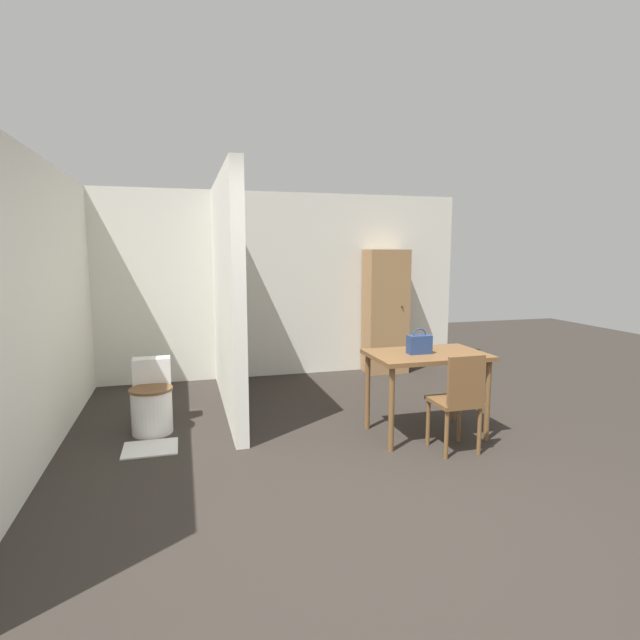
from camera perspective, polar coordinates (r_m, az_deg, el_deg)
name	(u,v)px	position (r m, az deg, el deg)	size (l,w,h in m)	color
ground_plane	(383,531)	(3.37, 7.19, -22.81)	(16.00, 16.00, 0.00)	#2D2823
wall_back	(268,285)	(6.87, -5.92, 3.96)	(5.48, 0.12, 2.50)	silver
wall_left	(41,306)	(4.84, -29.26, 1.36)	(0.12, 5.04, 2.50)	silver
partition_wall	(227,295)	(5.48, -10.63, 2.88)	(0.12, 2.52, 2.50)	silver
dining_table	(427,363)	(4.74, 12.08, -4.86)	(1.06, 0.69, 0.78)	brown
wooden_chair	(458,399)	(4.43, 15.52, -8.69)	(0.38, 0.38, 0.87)	brown
toilet	(152,402)	(5.09, -18.67, -8.83)	(0.40, 0.55, 0.67)	white
handbag	(419,344)	(4.65, 11.28, -2.71)	(0.22, 0.10, 0.24)	navy
wooden_cabinet	(386,312)	(7.10, 7.50, 0.96)	(0.58, 0.40, 1.74)	#997047
bath_mat	(150,448)	(4.74, -18.82, -13.70)	(0.46, 0.39, 0.01)	silver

